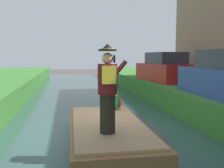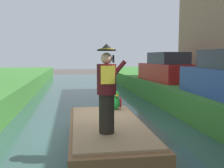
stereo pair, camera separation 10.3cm
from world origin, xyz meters
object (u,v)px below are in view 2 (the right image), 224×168
(boat, at_px, (107,134))
(parked_car_red, at_px, (167,69))
(parrot_plush, at_px, (116,101))
(person_pirate, at_px, (107,89))

(boat, xyz_separation_m, parked_car_red, (4.16, 6.71, 1.25))
(boat, height_order, parrot_plush, parrot_plush)
(boat, xyz_separation_m, person_pirate, (-0.14, -0.86, 1.23))
(boat, bearing_deg, parked_car_red, 58.21)
(parrot_plush, bearing_deg, boat, -108.04)
(boat, bearing_deg, parrot_plush, 71.96)
(boat, relative_size, person_pirate, 2.29)
(boat, xyz_separation_m, parrot_plush, (0.48, 1.46, 0.55))
(person_pirate, distance_m, parrot_plush, 2.49)
(parked_car_red, bearing_deg, parrot_plush, -125.04)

